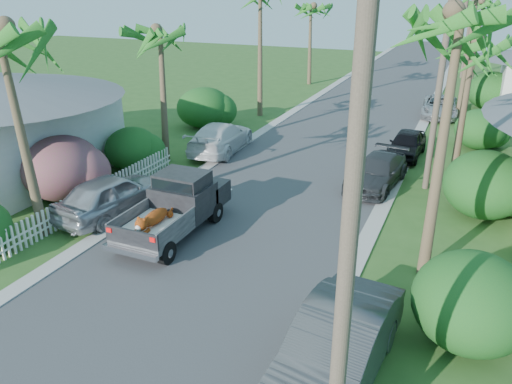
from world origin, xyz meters
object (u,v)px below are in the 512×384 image
at_px(parked_car_rf, 407,144).
at_px(palm_r_a, 462,14).
at_px(parked_car_ln, 112,195).
at_px(utility_pole_a, 348,254).
at_px(palm_r_d, 484,2).
at_px(parked_car_rn, 336,349).
at_px(palm_l_a, 1,28).
at_px(parked_car_rm, 377,172).
at_px(utility_pole_d, 469,26).
at_px(parked_car_lf, 221,137).
at_px(pickup_truck, 179,203).
at_px(palm_l_d, 312,6).
at_px(utility_pole_c, 460,43).
at_px(utility_pole_b, 440,80).
at_px(parked_car_rd, 440,107).
at_px(palm_l_b, 159,31).
at_px(palm_r_b, 475,41).

height_order(parked_car_rf, palm_r_a, palm_r_a).
xyz_separation_m(parked_car_ln, utility_pole_a, (10.60, -7.49, 3.80)).
bearing_deg(palm_r_d, parked_car_rf, -95.74).
bearing_deg(parked_car_rn, palm_l_a, 172.33).
relative_size(parked_car_rm, utility_pole_d, 0.50).
bearing_deg(parked_car_lf, palm_r_d, -118.85).
xyz_separation_m(pickup_truck, palm_l_d, (-4.51, 28.58, 5.43)).
bearing_deg(utility_pole_c, utility_pole_b, -90.00).
distance_m(palm_l_a, palm_l_d, 31.01).
relative_size(pickup_truck, utility_pole_a, 0.57).
bearing_deg(palm_l_d, pickup_truck, -81.04).
height_order(pickup_truck, parked_car_ln, pickup_truck).
distance_m(parked_car_rf, palm_r_a, 13.10).
height_order(utility_pole_b, utility_pole_c, same).
bearing_deg(palm_l_a, parked_car_lf, 82.90).
bearing_deg(parked_car_ln, pickup_truck, -173.93).
height_order(parked_car_rf, parked_car_lf, parked_car_lf).
xyz_separation_m(pickup_truck, parked_car_ln, (-3.01, 0.07, -0.21)).
bearing_deg(parked_car_rd, pickup_truck, -111.87).
xyz_separation_m(parked_car_lf, palm_l_d, (-1.68, 19.96, 5.69)).
xyz_separation_m(parked_car_rm, utility_pole_b, (2.00, 0.64, 3.95)).
relative_size(utility_pole_a, utility_pole_b, 1.00).
relative_size(pickup_truck, palm_l_a, 0.62).
height_order(parked_car_rn, palm_r_a, palm_r_a).
height_order(parked_car_rd, palm_l_d, palm_l_d).
height_order(palm_l_a, palm_r_d, palm_l_a).
height_order(parked_car_rm, palm_r_a, palm_r_a).
distance_m(parked_car_rn, palm_l_b, 17.34).
relative_size(parked_car_rf, palm_r_d, 0.48).
xyz_separation_m(parked_car_rf, palm_l_b, (-10.99, -5.02, 5.49)).
xyz_separation_m(palm_r_a, palm_r_b, (0.30, 9.00, -1.47)).
xyz_separation_m(parked_car_rf, parked_car_ln, (-9.19, -11.53, 0.14)).
distance_m(palm_l_a, palm_l_b, 9.05).
relative_size(palm_l_d, utility_pole_b, 0.86).
bearing_deg(parked_car_rn, palm_r_d, 92.97).
distance_m(parked_car_rm, palm_l_a, 14.94).
relative_size(parked_car_rm, palm_l_a, 0.55).
bearing_deg(parked_car_rf, parked_car_rm, -94.28).
relative_size(parked_car_rm, utility_pole_b, 0.50).
bearing_deg(utility_pole_d, utility_pole_b, -90.00).
bearing_deg(utility_pole_b, palm_r_b, 63.43).
distance_m(parked_car_ln, palm_l_b, 8.62).
bearing_deg(utility_pole_c, parked_car_rd, -110.87).
bearing_deg(utility_pole_b, parked_car_rm, -162.34).
bearing_deg(parked_car_rd, parked_car_ln, -118.98).
bearing_deg(palm_r_a, palm_r_b, 88.09).
relative_size(parked_car_ln, palm_l_b, 0.63).
height_order(parked_car_rd, parked_car_ln, parked_car_ln).
height_order(palm_l_b, palm_r_b, palm_l_b).
bearing_deg(parked_car_rf, utility_pole_b, -67.72).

